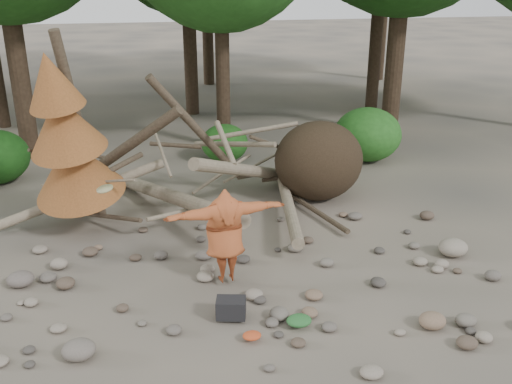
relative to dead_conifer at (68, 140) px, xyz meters
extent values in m
plane|color=#514C44|center=(3.12, -3.37, -2.11)|extent=(120.00, 120.00, 0.00)
ellipsoid|color=#332619|center=(5.72, 0.93, -1.12)|extent=(2.20, 1.87, 1.98)
cylinder|color=gray|center=(2.12, 0.33, -1.56)|extent=(2.61, 5.11, 1.08)
cylinder|color=gray|center=(3.92, 0.83, -1.21)|extent=(3.18, 3.71, 1.90)
cylinder|color=brown|center=(0.92, 1.23, -0.71)|extent=(3.08, 1.91, 2.49)
cylinder|color=gray|center=(4.72, 0.13, -1.76)|extent=(1.13, 4.98, 0.43)
cylinder|color=brown|center=(2.82, 1.43, -0.31)|extent=(2.39, 1.03, 2.89)
cylinder|color=gray|center=(0.12, 0.63, -1.41)|extent=(3.71, 0.86, 1.20)
cylinder|color=#4C3F30|center=(0.62, 0.13, -1.81)|extent=(1.52, 1.70, 0.49)
cylinder|color=gray|center=(3.32, 1.03, -1.31)|extent=(1.57, 0.85, 0.69)
cylinder|color=#4C3F30|center=(4.92, 1.53, -0.91)|extent=(1.92, 1.25, 1.10)
cylinder|color=gray|center=(1.92, 0.83, -0.61)|extent=(0.37, 1.42, 0.85)
cylinder|color=#4C3F30|center=(5.32, -0.17, -1.96)|extent=(0.79, 2.54, 0.12)
cylinder|color=gray|center=(2.32, -0.27, -1.66)|extent=(1.78, 1.11, 0.29)
cylinder|color=#4C3F30|center=(0.22, 0.43, 0.09)|extent=(0.67, 1.13, 4.35)
cone|color=brown|center=(0.06, 0.12, -0.61)|extent=(2.06, 2.13, 1.86)
cone|color=brown|center=(-0.05, -0.09, 0.39)|extent=(1.71, 1.78, 1.65)
cone|color=brown|center=(-0.14, -0.28, 1.29)|extent=(1.23, 1.30, 1.41)
cylinder|color=#38281C|center=(-1.88, 6.13, 2.37)|extent=(0.56, 0.56, 8.96)
cylinder|color=#38281C|center=(4.12, 5.83, 1.46)|extent=(0.44, 0.44, 7.14)
cylinder|color=#38281C|center=(3.62, 10.83, 2.16)|extent=(0.52, 0.52, 8.54)
cylinder|color=#38281C|center=(11.12, 10.43, 1.95)|extent=(0.50, 0.50, 8.12)
cylinder|color=#38281C|center=(14.12, 16.63, 1.81)|extent=(0.46, 0.46, 7.84)
ellipsoid|color=#205B1A|center=(3.92, 4.43, -1.55)|extent=(1.40, 1.40, 1.12)
ellipsoid|color=#296B21|center=(8.12, 3.63, -1.31)|extent=(2.00, 2.00, 1.60)
imported|color=#AB4D26|center=(2.80, -2.74, -1.15)|extent=(2.23, 0.83, 1.77)
cylinder|color=#9B9462|center=(0.81, -2.67, -0.13)|extent=(0.36, 0.36, 0.11)
cube|color=black|center=(2.69, -3.93, -1.95)|extent=(0.54, 0.42, 0.32)
ellipsoid|color=#265F2B|center=(3.72, -4.37, -2.03)|extent=(0.41, 0.34, 0.15)
ellipsoid|color=#BA431F|center=(2.91, -4.58, -2.06)|extent=(0.29, 0.24, 0.11)
ellipsoid|color=#6E655C|center=(0.33, -4.46, -1.96)|extent=(0.50, 0.45, 0.30)
ellipsoid|color=#806550|center=(5.81, -4.82, -1.98)|extent=(0.44, 0.39, 0.26)
ellipsoid|color=gray|center=(7.43, -2.61, -1.93)|extent=(0.59, 0.53, 0.35)
ellipsoid|color=#675D57|center=(-0.86, -2.09, -1.97)|extent=(0.48, 0.43, 0.29)
camera|label=1|loc=(1.45, -11.82, 3.22)|focal=40.00mm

